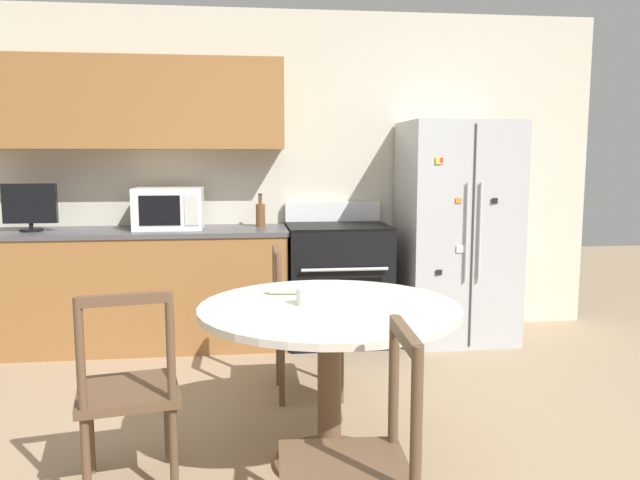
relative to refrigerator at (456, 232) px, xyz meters
name	(u,v)px	position (x,y,z in m)	size (l,w,h in m)	color
back_wall	(247,156)	(-1.63, 0.37, 0.59)	(5.20, 0.44, 2.60)	beige
kitchen_counter	(142,288)	(-2.44, 0.07, -0.41)	(2.20, 0.64, 0.90)	#936033
refrigerator	(456,232)	(0.00, 0.00, 0.00)	(0.84, 0.74, 1.71)	#B2B5BA
oven_range	(338,282)	(-0.94, 0.04, -0.39)	(0.78, 0.68, 1.08)	black
microwave	(169,209)	(-2.22, 0.08, 0.20)	(0.51, 0.35, 0.31)	white
countertop_tv	(30,206)	(-3.21, 0.05, 0.23)	(0.38, 0.16, 0.35)	black
counter_bottle	(260,214)	(-1.53, 0.16, 0.14)	(0.07, 0.07, 0.26)	brown
dining_table	(329,337)	(-1.28, -1.96, -0.24)	(1.20, 1.20, 0.77)	beige
dining_chair_left	(128,393)	(-2.16, -2.08, -0.42)	(0.49, 0.49, 0.90)	brown
dining_chair_far	(304,325)	(-1.31, -1.07, -0.42)	(0.42, 0.42, 0.90)	brown
dining_chair_near	(354,471)	(-1.32, -2.85, -0.42)	(0.44, 0.44, 0.90)	brown
candle_glass	(306,298)	(-1.38, -1.94, -0.06)	(0.09, 0.09, 0.08)	silver
folded_napkin	(286,289)	(-1.46, -1.71, -0.06)	(0.16, 0.07, 0.05)	beige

